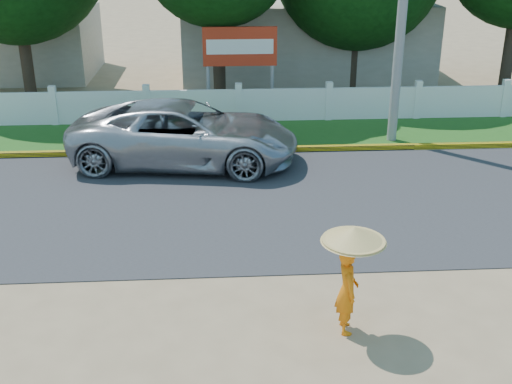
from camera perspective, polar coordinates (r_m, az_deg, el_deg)
ground at (r=11.25m, az=0.65°, el=-10.08°), size 120.00×120.00×0.00m
road at (r=15.22m, az=-0.59°, el=-0.85°), size 60.00×7.00×0.02m
grass_verge at (r=20.13m, az=-1.39°, el=5.13°), size 60.00×3.50×0.03m
curb at (r=18.50m, az=-1.18°, el=3.74°), size 40.00×0.18×0.16m
fence at (r=21.37m, az=-1.56°, el=7.67°), size 40.00×0.10×1.10m
building_near at (r=28.04m, az=4.19°, el=13.44°), size 10.00×6.00×3.20m
vehicle at (r=17.53m, az=-6.33°, el=5.17°), size 6.43×3.61×1.70m
monk_with_parasol at (r=10.14m, az=8.38°, el=-6.39°), size 1.02×1.02×1.85m
billboard at (r=22.10m, az=-1.44°, el=12.40°), size 2.50×0.13×2.95m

